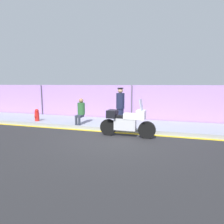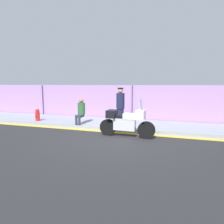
{
  "view_description": "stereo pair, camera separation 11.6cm",
  "coord_description": "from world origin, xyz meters",
  "px_view_note": "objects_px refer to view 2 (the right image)",
  "views": [
    {
      "loc": [
        2.12,
        -6.94,
        2.06
      ],
      "look_at": [
        -0.53,
        1.7,
        0.78
      ],
      "focal_mm": 32.0,
      "sensor_mm": 36.0,
      "label": 1
    },
    {
      "loc": [
        2.23,
        -6.91,
        2.06
      ],
      "look_at": [
        -0.53,
        1.7,
        0.78
      ],
      "focal_mm": 32.0,
      "sensor_mm": 36.0,
      "label": 2
    }
  ],
  "objects_px": {
    "motorcycle": "(126,122)",
    "officer_standing": "(120,106)",
    "person_seated_on_curb": "(81,110)",
    "fire_hydrant": "(38,115)"
  },
  "relations": [
    {
      "from": "motorcycle",
      "to": "person_seated_on_curb",
      "type": "relative_size",
      "value": 1.81
    },
    {
      "from": "person_seated_on_curb",
      "to": "fire_hydrant",
      "type": "xyz_separation_m",
      "value": [
        -2.49,
        0.02,
        -0.37
      ]
    },
    {
      "from": "motorcycle",
      "to": "officer_standing",
      "type": "xyz_separation_m",
      "value": [
        -0.68,
        1.64,
        0.44
      ]
    },
    {
      "from": "motorcycle",
      "to": "fire_hydrant",
      "type": "height_order",
      "value": "motorcycle"
    },
    {
      "from": "person_seated_on_curb",
      "to": "fire_hydrant",
      "type": "relative_size",
      "value": 1.96
    },
    {
      "from": "officer_standing",
      "to": "person_seated_on_curb",
      "type": "distance_m",
      "value": 1.89
    },
    {
      "from": "motorcycle",
      "to": "fire_hydrant",
      "type": "xyz_separation_m",
      "value": [
        -4.95,
        1.07,
        -0.13
      ]
    },
    {
      "from": "motorcycle",
      "to": "officer_standing",
      "type": "height_order",
      "value": "officer_standing"
    },
    {
      "from": "motorcycle",
      "to": "person_seated_on_curb",
      "type": "distance_m",
      "value": 2.69
    },
    {
      "from": "officer_standing",
      "to": "fire_hydrant",
      "type": "distance_m",
      "value": 4.34
    }
  ]
}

